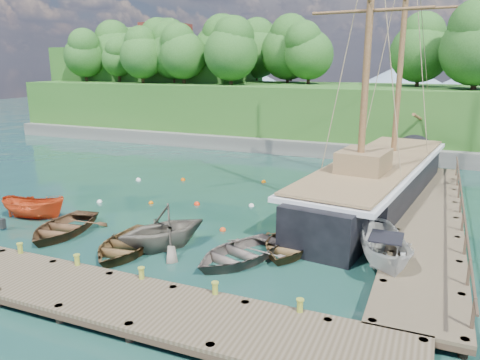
% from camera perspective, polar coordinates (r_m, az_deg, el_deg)
% --- Properties ---
extents(ground, '(160.00, 160.00, 0.00)m').
position_cam_1_polar(ground, '(23.07, -8.70, -7.12)').
color(ground, '#15352B').
rests_on(ground, ground).
extents(dock_near, '(20.00, 3.20, 1.10)m').
position_cam_1_polar(dock_near, '(17.01, -14.61, -13.97)').
color(dock_near, '#483D2A').
rests_on(dock_near, ground).
extents(dock_east, '(3.20, 24.00, 1.10)m').
position_cam_1_polar(dock_east, '(26.40, 21.98, -4.25)').
color(dock_east, '#483D2A').
rests_on(dock_east, ground).
extents(bollard_0, '(0.26, 0.26, 0.45)m').
position_cam_1_polar(bollard_0, '(21.92, -25.00, -9.53)').
color(bollard_0, olive).
rests_on(bollard_0, ground).
extents(bollard_1, '(0.26, 0.26, 0.45)m').
position_cam_1_polar(bollard_1, '(19.92, -19.06, -11.35)').
color(bollard_1, olive).
rests_on(bollard_1, ground).
extents(bollard_2, '(0.26, 0.26, 0.45)m').
position_cam_1_polar(bollard_2, '(18.19, -11.79, -13.38)').
color(bollard_2, olive).
rests_on(bollard_2, ground).
extents(bollard_3, '(0.26, 0.26, 0.45)m').
position_cam_1_polar(bollard_3, '(16.82, -3.02, -15.51)').
color(bollard_3, olive).
rests_on(bollard_3, ground).
extents(bollard_4, '(0.26, 0.26, 0.45)m').
position_cam_1_polar(bollard_4, '(15.91, 7.23, -17.51)').
color(bollard_4, olive).
rests_on(bollard_4, ground).
extents(rowboat_0, '(3.94, 5.04, 0.95)m').
position_cam_1_polar(rowboat_0, '(25.08, -20.79, -6.15)').
color(rowboat_0, '#4C321E').
rests_on(rowboat_0, ground).
extents(rowboat_1, '(5.29, 5.48, 2.21)m').
position_cam_1_polar(rowboat_1, '(22.01, -9.31, -8.22)').
color(rowboat_1, '#665F52').
rests_on(rowboat_1, ground).
extents(rowboat_2, '(3.87, 4.98, 0.95)m').
position_cam_1_polar(rowboat_2, '(21.96, -13.68, -8.50)').
color(rowboat_2, '#4F391E').
rests_on(rowboat_2, ground).
extents(rowboat_3, '(4.76, 5.51, 0.96)m').
position_cam_1_polar(rowboat_3, '(20.44, -0.27, -9.84)').
color(rowboat_3, '#5A504A').
rests_on(rowboat_3, ground).
extents(rowboat_4, '(3.34, 4.54, 0.91)m').
position_cam_1_polar(rowboat_4, '(21.61, 5.87, -8.54)').
color(rowboat_4, brown).
rests_on(rowboat_4, ground).
extents(motorboat_orange, '(3.92, 2.11, 1.43)m').
position_cam_1_polar(motorboat_orange, '(28.00, -23.68, -4.32)').
color(motorboat_orange, '#CC4319').
rests_on(motorboat_orange, ground).
extents(cabin_boat_white, '(3.11, 5.07, 1.84)m').
position_cam_1_polar(cabin_boat_white, '(20.55, 17.11, -10.38)').
color(cabin_boat_white, beige).
rests_on(cabin_boat_white, ground).
extents(schooner, '(7.43, 26.85, 19.60)m').
position_cam_1_polar(schooner, '(29.56, 16.30, -0.53)').
color(schooner, black).
rests_on(schooner, ground).
extents(mooring_buoy_0, '(0.32, 0.32, 0.32)m').
position_cam_1_polar(mooring_buoy_0, '(29.79, -16.75, -2.62)').
color(mooring_buoy_0, silver).
rests_on(mooring_buoy_0, ground).
extents(mooring_buoy_1, '(0.28, 0.28, 0.28)m').
position_cam_1_polar(mooring_buoy_1, '(28.82, -10.80, -2.83)').
color(mooring_buoy_1, '#F26800').
rests_on(mooring_buoy_1, ground).
extents(mooring_buoy_2, '(0.36, 0.36, 0.36)m').
position_cam_1_polar(mooring_buoy_2, '(28.19, -5.28, -3.02)').
color(mooring_buoy_2, red).
rests_on(mooring_buoy_2, ground).
extents(mooring_buoy_3, '(0.33, 0.33, 0.33)m').
position_cam_1_polar(mooring_buoy_3, '(27.79, 1.40, -3.22)').
color(mooring_buoy_3, silver).
rests_on(mooring_buoy_3, ground).
extents(mooring_buoy_4, '(0.33, 0.33, 0.33)m').
position_cam_1_polar(mooring_buoy_4, '(34.03, -6.96, -0.04)').
color(mooring_buoy_4, '#DC5000').
rests_on(mooring_buoy_4, ground).
extents(mooring_buoy_5, '(0.33, 0.33, 0.33)m').
position_cam_1_polar(mooring_buoy_5, '(33.24, 2.90, -0.29)').
color(mooring_buoy_5, orange).
rests_on(mooring_buoy_5, ground).
extents(mooring_buoy_6, '(0.37, 0.37, 0.37)m').
position_cam_1_polar(mooring_buoy_6, '(34.51, -12.27, -0.06)').
color(mooring_buoy_6, silver).
rests_on(mooring_buoy_6, ground).
extents(mooring_buoy_7, '(0.33, 0.33, 0.33)m').
position_cam_1_polar(mooring_buoy_7, '(23.90, -2.11, -6.18)').
color(mooring_buoy_7, '#D74415').
rests_on(mooring_buoy_7, ground).
extents(headland, '(51.00, 19.31, 12.90)m').
position_cam_1_polar(headland, '(55.28, -3.24, 11.34)').
color(headland, '#474744').
rests_on(headland, ground).
extents(distant_ridge, '(117.00, 40.00, 10.00)m').
position_cam_1_polar(distant_ridge, '(88.57, 18.67, 10.96)').
color(distant_ridge, '#728CA5').
rests_on(distant_ridge, ground).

